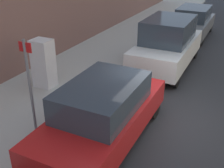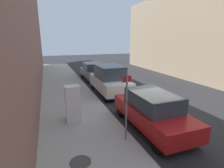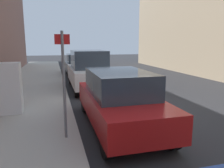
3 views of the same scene
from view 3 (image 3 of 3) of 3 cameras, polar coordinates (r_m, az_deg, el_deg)
ground_plane at (r=8.92m, az=5.90°, el=-6.05°), size 80.00×80.00×0.00m
sidewalk_slab at (r=8.43m, az=-22.93°, el=-7.28°), size 3.65×44.00×0.16m
discarded_refrigerator at (r=8.24m, az=-24.94°, el=-0.99°), size 0.69×0.60×1.75m
street_sign_post at (r=5.50m, az=-12.47°, el=1.01°), size 0.36×0.07×2.68m
parked_suv_red at (r=6.66m, az=1.94°, el=-3.83°), size 1.90×4.65×1.73m
parked_van_white at (r=12.27m, az=-6.08°, el=3.65°), size 2.02×4.70×2.15m
parked_suv_gray at (r=17.50m, az=-8.79°, el=5.03°), size 1.86×4.41×1.72m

